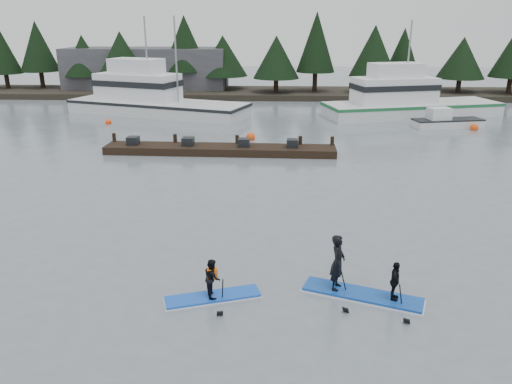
{
  "coord_description": "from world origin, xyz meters",
  "views": [
    {
      "loc": [
        0.81,
        -13.63,
        7.85
      ],
      "look_at": [
        0.0,
        6.0,
        1.1
      ],
      "focal_mm": 35.0,
      "sensor_mm": 36.0,
      "label": 1
    }
  ],
  "objects_px": {
    "fishing_boat_large": "(153,106)",
    "paddleboard_duo": "(359,278)",
    "floating_dock": "(220,150)",
    "paddleboard_solo": "(213,285)",
    "fishing_boat_medium": "(407,109)"
  },
  "relations": [
    {
      "from": "floating_dock",
      "to": "paddleboard_solo",
      "type": "height_order",
      "value": "paddleboard_solo"
    },
    {
      "from": "paddleboard_duo",
      "to": "fishing_boat_large",
      "type": "bearing_deg",
      "value": 133.95
    },
    {
      "from": "fishing_boat_large",
      "to": "paddleboard_solo",
      "type": "bearing_deg",
      "value": -54.52
    },
    {
      "from": "fishing_boat_medium",
      "to": "paddleboard_duo",
      "type": "bearing_deg",
      "value": -120.87
    },
    {
      "from": "fishing_boat_medium",
      "to": "paddleboard_solo",
      "type": "xyz_separation_m",
      "value": [
        -13.11,
        -30.71,
        -0.19
      ]
    },
    {
      "from": "fishing_boat_large",
      "to": "floating_dock",
      "type": "height_order",
      "value": "fishing_boat_large"
    },
    {
      "from": "fishing_boat_large",
      "to": "fishing_boat_medium",
      "type": "distance_m",
      "value": 22.25
    },
    {
      "from": "fishing_boat_large",
      "to": "fishing_boat_medium",
      "type": "bearing_deg",
      "value": 18.67
    },
    {
      "from": "paddleboard_solo",
      "to": "paddleboard_duo",
      "type": "xyz_separation_m",
      "value": [
        4.34,
        0.35,
        0.16
      ]
    },
    {
      "from": "fishing_boat_large",
      "to": "paddleboard_solo",
      "type": "height_order",
      "value": "fishing_boat_large"
    },
    {
      "from": "fishing_boat_medium",
      "to": "floating_dock",
      "type": "height_order",
      "value": "fishing_boat_medium"
    },
    {
      "from": "floating_dock",
      "to": "paddleboard_duo",
      "type": "xyz_separation_m",
      "value": [
        6.02,
        -16.86,
        0.37
      ]
    },
    {
      "from": "fishing_boat_large",
      "to": "paddleboard_duo",
      "type": "distance_m",
      "value": 33.33
    },
    {
      "from": "fishing_boat_large",
      "to": "paddleboard_solo",
      "type": "xyz_separation_m",
      "value": [
        9.13,
        -30.84,
        -0.24
      ]
    },
    {
      "from": "fishing_boat_medium",
      "to": "paddleboard_solo",
      "type": "relative_size",
      "value": 5.41
    }
  ]
}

